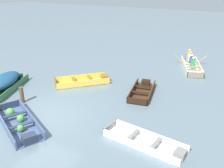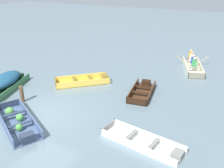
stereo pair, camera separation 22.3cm
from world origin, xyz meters
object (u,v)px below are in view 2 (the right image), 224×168
dinghy_slate_blue_foreground (17,122)px  skiff_dark_varnish_outer_moored (142,91)px  skiff_yellow_mid_moored (85,81)px  mooring_post (22,94)px  skiff_white_near_moored (145,143)px  rowboat_cream_with_crew (193,65)px  skiff_green_far_moored (5,81)px

dinghy_slate_blue_foreground → skiff_dark_varnish_outer_moored: (3.57, 5.20, -0.02)m
skiff_yellow_mid_moored → skiff_dark_varnish_outer_moored: bearing=4.0°
mooring_post → skiff_white_near_moored: bearing=-5.0°
rowboat_cream_with_crew → mooring_post: rowboat_cream_with_crew is taller
dinghy_slate_blue_foreground → skiff_green_far_moored: bearing=144.4°
skiff_yellow_mid_moored → skiff_dark_varnish_outer_moored: skiff_yellow_mid_moored is taller
skiff_white_near_moored → rowboat_cream_with_crew: 9.33m
skiff_dark_varnish_outer_moored → rowboat_cream_with_crew: 5.45m
skiff_dark_varnish_outer_moored → mooring_post: mooring_post is taller
skiff_white_near_moored → skiff_green_far_moored: 8.64m
skiff_dark_varnish_outer_moored → mooring_post: bearing=-144.0°
dinghy_slate_blue_foreground → skiff_green_far_moored: size_ratio=1.00×
skiff_green_far_moored → skiff_dark_varnish_outer_moored: 7.47m
skiff_dark_varnish_outer_moored → rowboat_cream_with_crew: bearing=72.6°
dinghy_slate_blue_foreground → skiff_yellow_mid_moored: bearing=88.4°
skiff_green_far_moored → mooring_post: 2.14m
skiff_green_far_moored → mooring_post: bearing=-20.8°
dinghy_slate_blue_foreground → skiff_white_near_moored: dinghy_slate_blue_foreground is taller
rowboat_cream_with_crew → skiff_yellow_mid_moored: bearing=-133.0°
mooring_post → dinghy_slate_blue_foreground: bearing=-50.7°
skiff_yellow_mid_moored → mooring_post: size_ratio=3.54×
skiff_white_near_moored → rowboat_cream_with_crew: rowboat_cream_with_crew is taller
skiff_white_near_moored → skiff_dark_varnish_outer_moored: 4.44m
skiff_yellow_mid_moored → skiff_dark_varnish_outer_moored: size_ratio=1.09×
dinghy_slate_blue_foreground → skiff_dark_varnish_outer_moored: dinghy_slate_blue_foreground is taller
skiff_green_far_moored → mooring_post: mooring_post is taller
skiff_dark_varnish_outer_moored → rowboat_cream_with_crew: (1.63, 5.20, 0.12)m
mooring_post → skiff_yellow_mid_moored: bearing=66.1°
skiff_green_far_moored → dinghy_slate_blue_foreground: bearing=-35.6°
skiff_yellow_mid_moored → mooring_post: mooring_post is taller
skiff_green_far_moored → skiff_dark_varnish_outer_moored: (6.91, 2.81, -0.33)m
skiff_dark_varnish_outer_moored → skiff_green_far_moored: bearing=-157.8°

